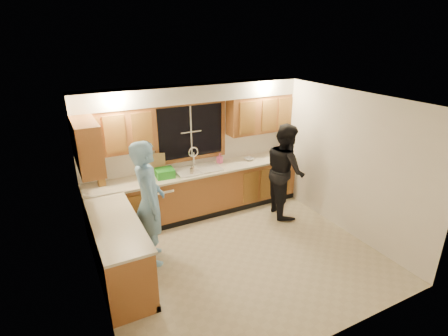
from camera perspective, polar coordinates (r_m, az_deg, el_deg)
The scene contains 26 objects.
floor at distance 5.83m, azimuth 2.40°, elevation -14.06°, with size 4.20×4.20×0.00m, color beige.
ceiling at distance 4.82m, azimuth 2.87°, elevation 10.85°, with size 4.20×4.20×0.00m, color white.
wall_back at distance 6.80m, azimuth -5.36°, elevation 3.09°, with size 4.20×4.20×0.00m, color white.
wall_left at distance 4.63m, azimuth -20.77°, elevation -7.55°, with size 3.80×3.80×0.00m, color white.
wall_right at distance 6.44m, azimuth 19.06°, elevation 0.89°, with size 3.80×3.80×0.00m, color white.
base_cabinets_back at distance 6.85m, azimuth -4.17°, elevation -4.06°, with size 4.20×0.60×0.88m, color #A86431.
base_cabinets_left at distance 5.37m, azimuth -16.91°, elevation -12.88°, with size 0.60×1.90×0.88m, color #A86431.
countertop_back at distance 6.65m, azimuth -4.23°, elevation -0.53°, with size 4.20×0.63×0.04m, color #EEE3C8.
countertop_left at distance 5.13m, azimuth -17.30°, elevation -8.59°, with size 0.63×1.90×0.04m, color #EEE3C8.
upper_cabinets_left at distance 6.12m, azimuth -17.45°, elevation 5.70°, with size 1.35×0.33×0.75m, color #A86431.
upper_cabinets_right at distance 7.14m, azimuth 5.76°, elevation 8.77°, with size 1.35×0.33×0.75m, color #A86431.
upper_cabinets_return at distance 5.47m, azimuth -21.46°, elevation 3.35°, with size 0.33×0.90×0.75m, color #A86431.
soffit at distance 6.38m, azimuth -5.10°, elevation 12.06°, with size 4.20×0.35×0.30m, color beige.
window_frame at distance 6.69m, azimuth -5.43°, elevation 5.91°, with size 1.44×0.03×1.14m.
sink at distance 6.68m, azimuth -4.28°, elevation -0.75°, with size 0.86×0.52×0.57m.
dishwasher at distance 6.60m, azimuth -10.94°, elevation -5.73°, with size 0.60×0.56×0.82m, color white.
stove at distance 4.90m, azimuth -15.55°, elevation -16.27°, with size 0.58×0.75×0.90m, color white.
man at distance 5.37m, azimuth -12.09°, elevation -5.67°, with size 0.72×0.47×1.96m, color #7CB6EB.
woman at distance 6.76m, azimuth 9.94°, elevation -0.35°, with size 0.88×0.69×1.81m, color black.
knife_block at distance 6.30m, azimuth -19.39°, elevation -1.80°, with size 0.12×0.10×0.21m, color #9C682B.
cutting_board at distance 6.53m, azimuth -10.81°, elevation 0.72°, with size 0.29×0.02×0.38m, color tan.
dish_crate at distance 6.39m, azimuth -9.65°, elevation -0.81°, with size 0.32×0.30×0.15m, color #259226.
soap_bottle at distance 6.95m, azimuth -0.71°, elevation 1.61°, with size 0.09×0.09×0.20m, color pink.
bowl at distance 7.15m, azimuth 4.13°, elevation 1.48°, with size 0.20×0.20×0.05m, color silver.
can_left at distance 6.42m, azimuth -5.32°, elevation -0.61°, with size 0.07×0.07×0.12m, color tan.
can_right at distance 6.52m, azimuth -5.15°, elevation -0.29°, with size 0.06×0.06×0.12m, color tan.
Camera 1 is at (-2.38, -4.10, 3.40)m, focal length 28.00 mm.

